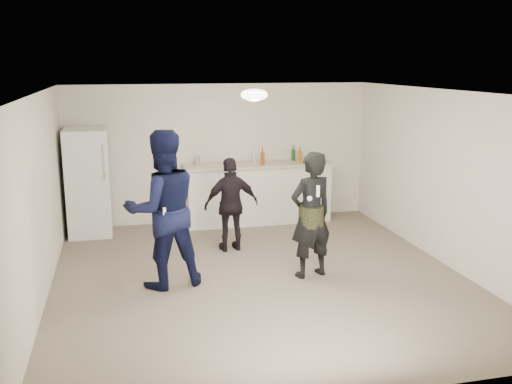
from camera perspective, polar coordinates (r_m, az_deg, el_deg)
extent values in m
plane|color=#6B5B4C|center=(7.89, 0.34, -8.48)|extent=(6.00, 6.00, 0.00)
plane|color=silver|center=(7.36, 0.37, 9.96)|extent=(6.00, 6.00, 0.00)
plane|color=beige|center=(10.42, -3.59, 3.88)|extent=(6.00, 0.00, 6.00)
plane|color=beige|center=(4.78, 9.02, -7.16)|extent=(6.00, 0.00, 6.00)
plane|color=beige|center=(7.39, -20.84, -0.68)|extent=(0.00, 6.00, 6.00)
plane|color=beige|center=(8.60, 18.46, 1.31)|extent=(0.00, 6.00, 6.00)
cube|color=silver|center=(10.37, 0.24, -0.23)|extent=(2.60, 0.56, 1.05)
cube|color=#C5AF99|center=(10.26, 0.24, 2.74)|extent=(2.68, 0.64, 0.04)
cube|color=white|center=(9.95, -16.43, 0.90)|extent=(0.70, 0.70, 1.80)
cylinder|color=silver|center=(9.51, -15.00, 2.90)|extent=(0.02, 0.02, 0.60)
ellipsoid|color=white|center=(7.66, -0.18, 9.69)|extent=(0.36, 0.36, 0.16)
cylinder|color=#B5B6BA|center=(10.13, -5.87, 3.15)|extent=(0.08, 0.08, 0.17)
imported|color=#0F153F|center=(7.40, -9.30, -1.74)|extent=(1.14, 0.97, 2.06)
imported|color=black|center=(7.71, 5.52, -2.30)|extent=(0.72, 0.57, 1.73)
cylinder|color=#343919|center=(7.71, 5.52, -2.41)|extent=(0.34, 0.34, 0.28)
imported|color=black|center=(8.78, -2.48, -1.27)|extent=(0.89, 0.44, 1.46)
cube|color=white|center=(7.13, -9.14, -2.13)|extent=(0.04, 0.04, 0.15)
sphere|color=silver|center=(7.18, -8.18, -2.56)|extent=(0.07, 0.07, 0.07)
cube|color=white|center=(7.38, 6.21, 0.09)|extent=(0.04, 0.04, 0.15)
sphere|color=white|center=(7.40, 5.39, -0.66)|extent=(0.07, 0.07, 0.07)
cylinder|color=#9E6417|center=(10.50, 4.43, 3.58)|extent=(0.08, 0.08, 0.19)
cylinder|color=#934115|center=(10.12, 0.66, 3.36)|extent=(0.07, 0.07, 0.22)
cylinder|color=silver|center=(10.36, -0.18, 3.46)|extent=(0.07, 0.07, 0.18)
cylinder|color=#164E1B|center=(10.58, 3.76, 3.71)|extent=(0.07, 0.07, 0.21)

